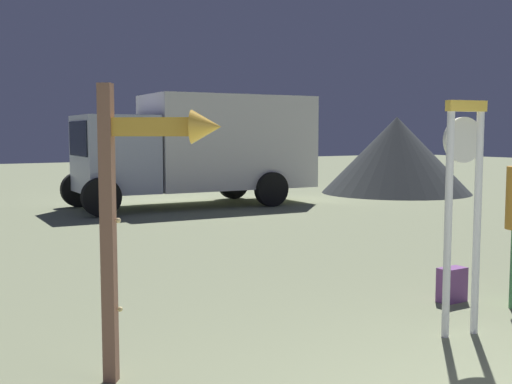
{
  "coord_description": "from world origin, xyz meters",
  "views": [
    {
      "loc": [
        -3.55,
        -2.1,
        1.9
      ],
      "look_at": [
        0.48,
        4.37,
        1.2
      ],
      "focal_mm": 44.65,
      "sensor_mm": 36.0,
      "label": 1
    }
  ],
  "objects_px": {
    "arrow_sign": "(146,187)",
    "backpack": "(451,285)",
    "standing_clock": "(463,193)",
    "box_truck_near": "(203,146)",
    "dome_tent": "(396,155)"
  },
  "relations": [
    {
      "from": "backpack",
      "to": "box_truck_near",
      "type": "distance_m",
      "value": 10.53
    },
    {
      "from": "arrow_sign",
      "to": "backpack",
      "type": "relative_size",
      "value": 5.82
    },
    {
      "from": "standing_clock",
      "to": "arrow_sign",
      "type": "bearing_deg",
      "value": 171.01
    },
    {
      "from": "standing_clock",
      "to": "arrow_sign",
      "type": "distance_m",
      "value": 2.99
    },
    {
      "from": "dome_tent",
      "to": "box_truck_near",
      "type": "bearing_deg",
      "value": 178.31
    },
    {
      "from": "standing_clock",
      "to": "dome_tent",
      "type": "bearing_deg",
      "value": 48.05
    },
    {
      "from": "arrow_sign",
      "to": "dome_tent",
      "type": "distance_m",
      "value": 16.45
    },
    {
      "from": "backpack",
      "to": "dome_tent",
      "type": "xyz_separation_m",
      "value": [
        8.9,
        10.02,
        1.02
      ]
    },
    {
      "from": "standing_clock",
      "to": "arrow_sign",
      "type": "height_order",
      "value": "arrow_sign"
    },
    {
      "from": "backpack",
      "to": "standing_clock",
      "type": "bearing_deg",
      "value": -135.51
    },
    {
      "from": "standing_clock",
      "to": "box_truck_near",
      "type": "xyz_separation_m",
      "value": [
        2.98,
        11.08,
        0.23
      ]
    },
    {
      "from": "backpack",
      "to": "dome_tent",
      "type": "distance_m",
      "value": 13.44
    },
    {
      "from": "backpack",
      "to": "arrow_sign",
      "type": "bearing_deg",
      "value": -174.09
    },
    {
      "from": "arrow_sign",
      "to": "backpack",
      "type": "bearing_deg",
      "value": 5.91
    },
    {
      "from": "standing_clock",
      "to": "backpack",
      "type": "bearing_deg",
      "value": 44.49
    }
  ]
}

